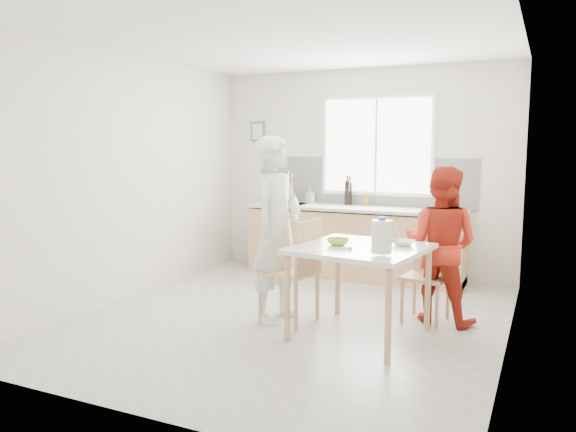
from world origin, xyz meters
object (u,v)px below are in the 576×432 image
dining_table (360,256)px  milk_jug (382,236)px  chair_far (428,271)px  bowl_green (338,242)px  wine_bottle_a (347,193)px  person_red (441,245)px  wine_bottle_b (349,194)px  person_white (277,229)px  bowl_white (403,243)px  chair_left (296,267)px

dining_table → milk_jug: 0.49m
chair_far → bowl_green: bearing=-122.4°
bowl_green → wine_bottle_a: 2.46m
person_red → dining_table: bearing=59.7°
dining_table → person_red: (0.57, 0.73, 0.02)m
wine_bottle_b → dining_table: bearing=-68.9°
person_white → wine_bottle_b: bearing=8.3°
person_red → bowl_white: bearing=73.0°
chair_far → bowl_green: 1.09m
chair_left → bowl_green: chair_left is taller
chair_far → chair_left: bearing=-141.4°
dining_table → chair_left: size_ratio=1.18×
wine_bottle_a → wine_bottle_b: (0.02, 0.03, -0.01)m
dining_table → milk_jug: size_ratio=4.07×
dining_table → person_red: person_red is taller
chair_far → dining_table: bearing=-113.2°
person_white → milk_jug: (1.17, -0.44, 0.08)m
milk_jug → wine_bottle_b: 2.92m
chair_far → wine_bottle_b: (-1.36, 1.59, 0.59)m
chair_far → person_white: 1.54m
chair_far → wine_bottle_a: 2.16m
bowl_white → wine_bottle_a: 2.47m
person_white → wine_bottle_b: person_white is taller
wine_bottle_a → chair_left: bearing=-83.4°
person_white → wine_bottle_a: 2.20m
dining_table → chair_left: (-0.67, 0.09, -0.18)m
wine_bottle_a → chair_far: bearing=-48.4°
milk_jug → wine_bottle_b: size_ratio=0.98×
bowl_white → chair_left: bearing=-173.3°
chair_far → milk_jug: milk_jug is taller
dining_table → chair_far: size_ratio=1.37×
chair_left → chair_far: (1.12, 0.67, -0.08)m
dining_table → chair_far: chair_far is taller
chair_left → person_red: 1.41m
chair_left → milk_jug: size_ratio=3.44×
chair_left → milk_jug: bearing=74.4°
wine_bottle_a → wine_bottle_b: size_ratio=1.07×
chair_far → person_red: size_ratio=0.58×
bowl_green → person_white: bearing=168.2°
person_white → bowl_green: 0.69m
bowl_green → chair_far: bearing=49.9°
chair_far → milk_jug: 1.20m
dining_table → wine_bottle_b: 2.54m
person_white → bowl_white: 1.22m
bowl_white → wine_bottle_a: (-1.26, 2.11, 0.24)m
person_red → bowl_white: person_red is taller
bowl_white → milk_jug: milk_jug is taller
chair_far → person_red: person_red is taller
person_white → wine_bottle_b: 2.24m
wine_bottle_a → milk_jug: bearing=-65.4°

